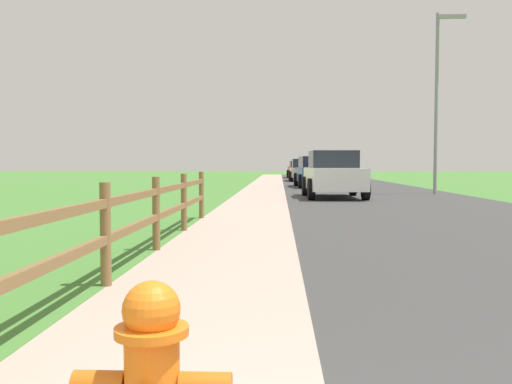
# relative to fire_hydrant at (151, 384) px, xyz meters

# --- Properties ---
(ground_plane) EXTENTS (120.00, 120.00, 0.00)m
(ground_plane) POSITION_rel_fire_hydrant_xyz_m (0.75, 23.70, -0.40)
(ground_plane) COLOR #467C33
(road_asphalt) EXTENTS (7.00, 66.00, 0.01)m
(road_asphalt) POSITION_rel_fire_hydrant_xyz_m (4.25, 25.70, -0.39)
(road_asphalt) COLOR #3A3A3A
(road_asphalt) RESTS_ON ground
(curb_concrete) EXTENTS (6.00, 66.00, 0.01)m
(curb_concrete) POSITION_rel_fire_hydrant_xyz_m (-2.25, 25.70, -0.39)
(curb_concrete) COLOR tan
(curb_concrete) RESTS_ON ground
(grass_verge) EXTENTS (5.00, 66.00, 0.00)m
(grass_verge) POSITION_rel_fire_hydrant_xyz_m (-3.75, 25.70, -0.39)
(grass_verge) COLOR #467C33
(grass_verge) RESTS_ON ground
(fire_hydrant) EXTENTS (0.62, 0.51, 0.79)m
(fire_hydrant) POSITION_rel_fire_hydrant_xyz_m (0.00, 0.00, 0.00)
(fire_hydrant) COLOR orange
(fire_hydrant) RESTS_ON ground
(rail_fence) EXTENTS (0.11, 11.70, 1.06)m
(rail_fence) POSITION_rel_fire_hydrant_xyz_m (-1.26, 4.59, 0.22)
(rail_fence) COLOR brown
(rail_fence) RESTS_ON ground
(parked_suv_white) EXTENTS (2.16, 4.29, 1.69)m
(parked_suv_white) POSITION_rel_fire_hydrant_xyz_m (2.46, 18.08, 0.44)
(parked_suv_white) COLOR white
(parked_suv_white) RESTS_ON ground
(parked_car_blue) EXTENTS (2.18, 4.92, 1.60)m
(parked_car_blue) POSITION_rel_fire_hydrant_xyz_m (2.39, 27.05, 0.42)
(parked_car_blue) COLOR navy
(parked_car_blue) RESTS_ON ground
(parked_car_beige) EXTENTS (2.20, 4.58, 1.54)m
(parked_car_beige) POSITION_rel_fire_hydrant_xyz_m (2.28, 36.85, 0.38)
(parked_car_beige) COLOR #C6B793
(parked_car_beige) RESTS_ON ground
(parked_car_red) EXTENTS (2.11, 4.62, 1.43)m
(parked_car_red) POSITION_rel_fire_hydrant_xyz_m (2.22, 45.62, 0.33)
(parked_car_red) COLOR maroon
(parked_car_red) RESTS_ON ground
(street_lamp) EXTENTS (1.17, 0.20, 7.22)m
(street_lamp) POSITION_rel_fire_hydrant_xyz_m (6.89, 20.60, 3.83)
(street_lamp) COLOR gray
(street_lamp) RESTS_ON ground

